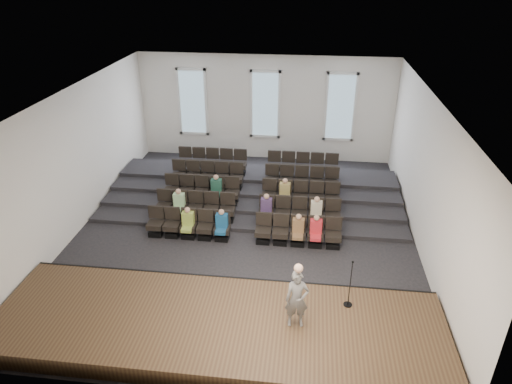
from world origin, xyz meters
TOP-DOWN VIEW (x-y plane):
  - ground at (0.00, 0.00)m, footprint 14.00×14.00m
  - ceiling at (0.00, 0.00)m, footprint 12.00×14.00m
  - wall_back at (0.00, 7.02)m, footprint 12.00×0.04m
  - wall_front at (0.00, -7.02)m, footprint 12.00×0.04m
  - wall_left at (-6.02, 0.00)m, footprint 0.04×14.00m
  - wall_right at (6.02, 0.00)m, footprint 0.04×14.00m
  - stage at (0.00, -5.10)m, footprint 11.80×3.60m
  - stage_lip at (0.00, -3.33)m, footprint 11.80×0.06m
  - risers at (0.00, 3.17)m, footprint 11.80×4.80m
  - seating_rows at (-0.00, 1.54)m, footprint 6.80×4.70m
  - windows at (0.00, 6.95)m, footprint 8.44×0.10m
  - audience at (0.28, 0.22)m, footprint 5.45×2.64m
  - speaker at (2.03, -5.01)m, footprint 0.62×0.45m
  - mic_stand at (3.40, -4.13)m, footprint 0.24×0.24m

SIDE VIEW (x-z plane):
  - ground at x=0.00m, z-range 0.00..0.00m
  - risers at x=0.00m, z-range -0.10..0.50m
  - stage at x=0.00m, z-range 0.00..0.50m
  - stage_lip at x=0.00m, z-range -0.01..0.51m
  - seating_rows at x=0.00m, z-range -0.15..1.52m
  - audience at x=0.28m, z-range 0.25..1.35m
  - mic_stand at x=3.40m, z-range 0.21..1.66m
  - speaker at x=2.03m, z-range 0.50..2.11m
  - wall_back at x=0.00m, z-range 0.00..5.00m
  - wall_front at x=0.00m, z-range 0.00..5.00m
  - wall_left at x=-6.02m, z-range 0.00..5.00m
  - wall_right at x=6.02m, z-range 0.00..5.00m
  - windows at x=0.00m, z-range 1.08..4.32m
  - ceiling at x=0.00m, z-range 5.00..5.02m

